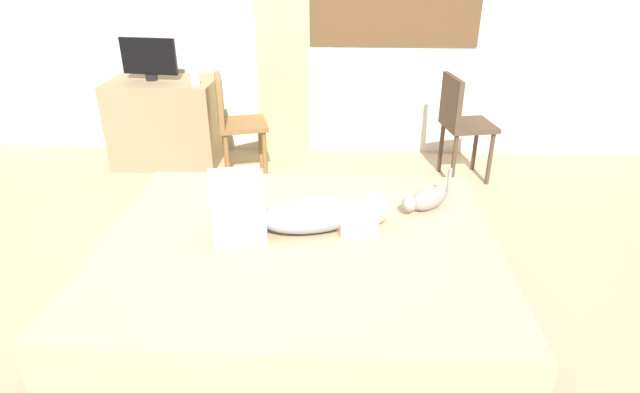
# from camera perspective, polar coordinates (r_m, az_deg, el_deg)

# --- Properties ---
(ground_plane) EXTENTS (16.00, 16.00, 0.00)m
(ground_plane) POSITION_cam_1_polar(r_m,az_deg,el_deg) (2.90, -5.25, -12.33)
(ground_plane) COLOR tan
(bed) EXTENTS (2.07, 1.69, 0.44)m
(bed) POSITION_cam_1_polar(r_m,az_deg,el_deg) (2.77, -2.28, -8.73)
(bed) COLOR #38383D
(bed) RESTS_ON ground
(person_lying) EXTENTS (0.94, 0.47, 0.34)m
(person_lying) POSITION_cam_1_polar(r_m,az_deg,el_deg) (2.68, -2.93, -1.66)
(person_lying) COLOR #8C939E
(person_lying) RESTS_ON bed
(cat) EXTENTS (0.30, 0.26, 0.21)m
(cat) POSITION_cam_1_polar(r_m,az_deg,el_deg) (2.97, 11.65, -0.25)
(cat) COLOR gray
(cat) RESTS_ON bed
(desk) EXTENTS (0.90, 0.56, 0.74)m
(desk) POSITION_cam_1_polar(r_m,az_deg,el_deg) (4.81, -16.46, 7.83)
(desk) COLOR #997A56
(desk) RESTS_ON ground
(tv_monitor) EXTENTS (0.48, 0.10, 0.35)m
(tv_monitor) POSITION_cam_1_polar(r_m,az_deg,el_deg) (4.70, -18.23, 14.18)
(tv_monitor) COLOR black
(tv_monitor) RESTS_ON desk
(cup) EXTENTS (0.07, 0.07, 0.09)m
(cup) POSITION_cam_1_polar(r_m,az_deg,el_deg) (4.46, -13.49, 12.38)
(cup) COLOR white
(cup) RESTS_ON desk
(chair_by_desk) EXTENTS (0.47, 0.47, 0.86)m
(chair_by_desk) POSITION_cam_1_polar(r_m,az_deg,el_deg) (4.30, -9.45, 8.35)
(chair_by_desk) COLOR brown
(chair_by_desk) RESTS_ON ground
(chair_spare) EXTENTS (0.44, 0.44, 0.86)m
(chair_spare) POSITION_cam_1_polar(r_m,az_deg,el_deg) (4.38, 15.17, 8.11)
(chair_spare) COLOR #4C3828
(chair_spare) RESTS_ON ground
(curtain_left) EXTENTS (0.44, 0.06, 2.62)m
(curtain_left) POSITION_cam_1_polar(r_m,az_deg,el_deg) (4.66, -4.32, 20.10)
(curtain_left) COLOR #ADCC75
(curtain_left) RESTS_ON ground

